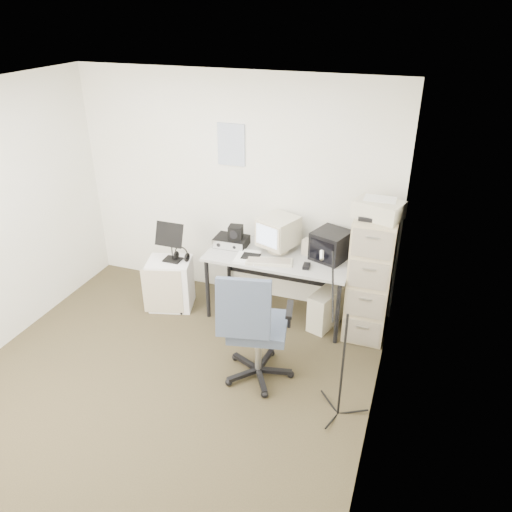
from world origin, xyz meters
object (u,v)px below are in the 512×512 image
(office_chair, at_px, (258,325))
(filing_cabinet, at_px, (371,275))
(side_cart, at_px, (171,284))
(desk, at_px, (279,285))

(office_chair, bearing_deg, filing_cabinet, 39.97)
(office_chair, xyz_separation_m, side_cart, (-1.31, 0.79, -0.27))
(office_chair, bearing_deg, side_cart, 136.99)
(filing_cabinet, distance_m, desk, 0.99)
(filing_cabinet, xyz_separation_m, desk, (-0.95, -0.03, -0.29))
(side_cart, bearing_deg, filing_cabinet, -8.45)
(desk, relative_size, side_cart, 2.62)
(filing_cabinet, height_order, office_chair, filing_cabinet)
(filing_cabinet, bearing_deg, side_cart, -172.86)
(side_cart, bearing_deg, office_chair, -46.64)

